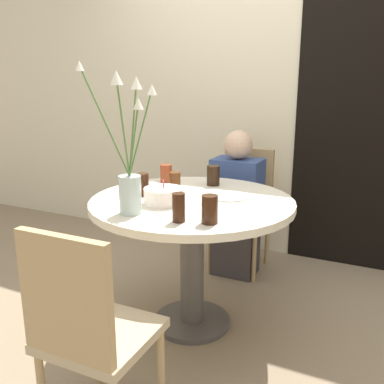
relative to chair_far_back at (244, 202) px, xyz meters
name	(u,v)px	position (x,y,z in m)	size (l,w,h in m)	color
ground_plane	(192,323)	(0.02, -0.92, -0.50)	(16.00, 16.00, 0.00)	#89755B
wall_back	(265,92)	(0.02, 0.40, 0.80)	(8.00, 0.05, 2.60)	beige
doorway_panel	(358,133)	(0.73, 0.36, 0.52)	(0.90, 0.01, 2.05)	black
dining_table	(192,225)	(0.02, -0.92, 0.11)	(1.12, 1.12, 0.76)	beige
chair_far_back	(244,202)	(0.00, 0.00, 0.00)	(0.41, 0.41, 0.90)	tan
chair_left_flank	(87,326)	(0.03, -1.84, 0.00)	(0.40, 0.40, 0.90)	tan
birthday_cake	(164,196)	(-0.08, -1.07, 0.30)	(0.21, 0.21, 0.13)	white
flower_vase	(129,168)	(-0.14, -1.29, 0.48)	(0.33, 0.25, 0.72)	#B2C6C1
side_plate	(229,196)	(0.18, -0.80, 0.26)	(0.21, 0.21, 0.01)	white
drink_glass_0	(175,184)	(-0.10, -0.90, 0.33)	(0.06, 0.06, 0.13)	#51280F
drink_glass_1	(143,184)	(-0.27, -0.97, 0.32)	(0.07, 0.07, 0.13)	#33190C
drink_glass_2	(179,207)	(0.13, -1.29, 0.33)	(0.06, 0.06, 0.14)	#33190C
drink_glass_3	(210,209)	(0.26, -1.25, 0.32)	(0.08, 0.08, 0.13)	#33190C
drink_glass_4	(213,175)	(-0.01, -0.58, 0.32)	(0.08, 0.08, 0.12)	black
drink_glass_5	(166,173)	(-0.31, -0.64, 0.32)	(0.07, 0.07, 0.11)	maroon
person_woman	(237,209)	(0.00, -0.16, -0.01)	(0.34, 0.24, 1.06)	#383333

